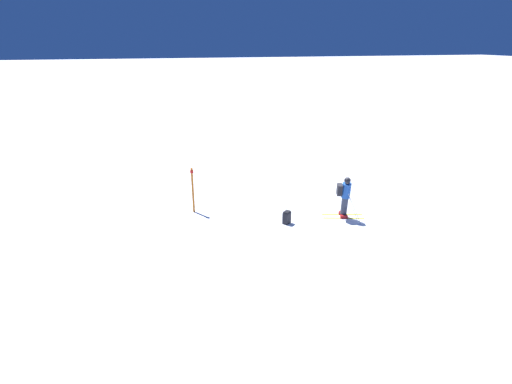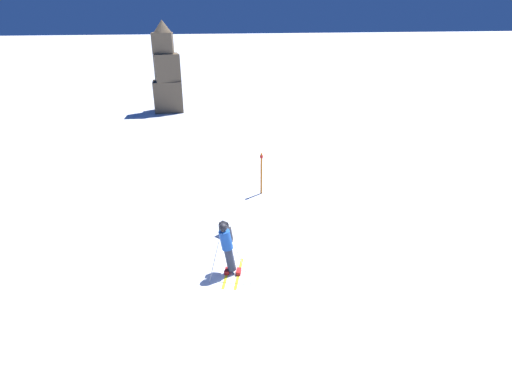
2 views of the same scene
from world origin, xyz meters
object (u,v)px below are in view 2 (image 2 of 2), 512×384
rock_pillar (167,75)px  spare_backpack (224,229)px  trail_marker (261,172)px  skier (227,246)px

rock_pillar → spare_backpack: rock_pillar is taller
rock_pillar → trail_marker: rock_pillar is taller
spare_backpack → trail_marker: trail_marker is taller
spare_backpack → rock_pillar: bearing=-34.4°
skier → spare_backpack: size_ratio=3.51×
skier → rock_pillar: rock_pillar is taller
skier → trail_marker: trail_marker is taller
spare_backpack → trail_marker: size_ratio=0.27×
rock_pillar → trail_marker: size_ratio=3.65×
rock_pillar → trail_marker: 17.82m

